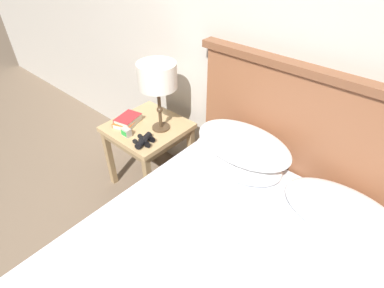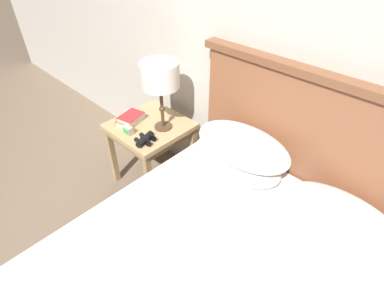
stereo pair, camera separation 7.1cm
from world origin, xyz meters
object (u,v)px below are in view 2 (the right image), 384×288
at_px(nightstand, 151,133).
at_px(alarm_clock, 128,130).
at_px(binoculars_pair, 145,139).
at_px(book_stacked_on_top, 131,116).
at_px(book_on_nightstand, 130,120).
at_px(table_lamp, 160,77).

distance_m(nightstand, alarm_clock, 0.21).
bearing_deg(alarm_clock, binoculars_pair, 7.74).
bearing_deg(book_stacked_on_top, nightstand, 30.88).
relative_size(nightstand, binoculars_pair, 3.41).
xyz_separation_m(nightstand, book_on_nightstand, (-0.13, -0.08, 0.10)).
relative_size(table_lamp, alarm_clock, 7.14).
relative_size(book_stacked_on_top, alarm_clock, 2.93).
relative_size(table_lamp, book_on_nightstand, 2.19).
xyz_separation_m(table_lamp, binoculars_pair, (0.04, -0.21, -0.38)).
height_order(binoculars_pair, alarm_clock, alarm_clock).
xyz_separation_m(nightstand, alarm_clock, (-0.01, -0.18, 0.11)).
bearing_deg(alarm_clock, book_stacked_on_top, 136.13).
height_order(nightstand, book_on_nightstand, book_on_nightstand).
relative_size(nightstand, book_stacked_on_top, 2.74).
height_order(nightstand, book_stacked_on_top, book_stacked_on_top).
bearing_deg(book_on_nightstand, alarm_clock, -40.74).
xyz_separation_m(nightstand, table_lamp, (0.10, 0.05, 0.48)).
relative_size(table_lamp, binoculars_pair, 3.03).
relative_size(nightstand, alarm_clock, 8.02).
bearing_deg(binoculars_pair, alarm_clock, -172.26).
xyz_separation_m(book_on_nightstand, book_stacked_on_top, (0.01, 0.01, 0.03)).
bearing_deg(alarm_clock, nightstand, 86.12).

